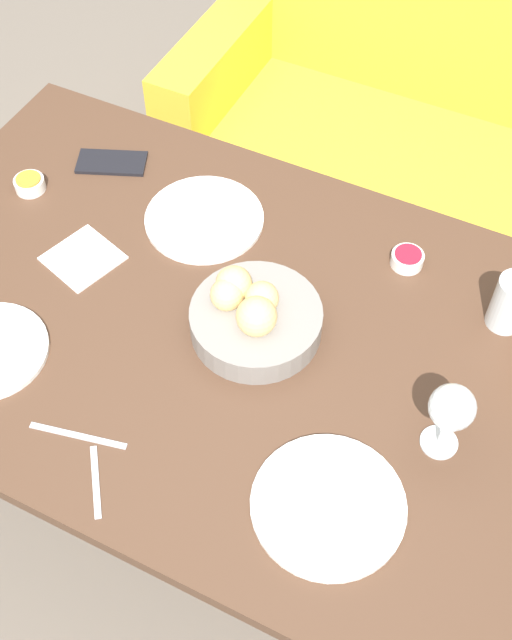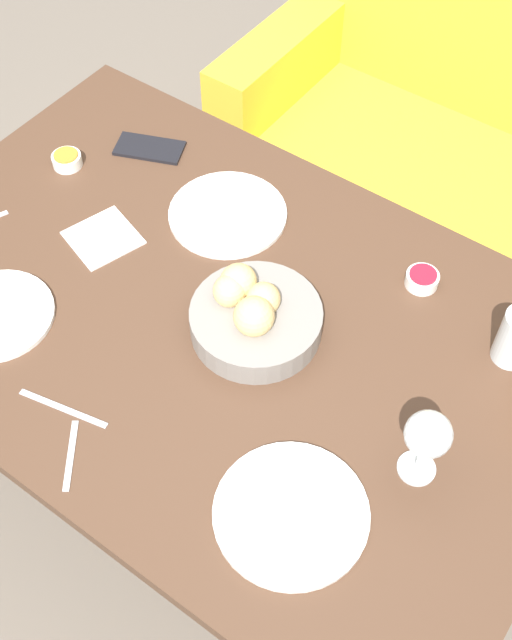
{
  "view_description": "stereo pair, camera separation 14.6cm",
  "coord_description": "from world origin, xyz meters",
  "px_view_note": "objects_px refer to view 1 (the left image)",
  "views": [
    {
      "loc": [
        0.47,
        -0.77,
        1.91
      ],
      "look_at": [
        0.08,
        0.02,
        0.74
      ],
      "focal_mm": 45.0,
      "sensor_mm": 36.0,
      "label": 1
    },
    {
      "loc": [
        0.59,
        -0.69,
        1.91
      ],
      "look_at": [
        0.08,
        0.02,
        0.74
      ],
      "focal_mm": 45.0,
      "sensor_mm": 36.0,
      "label": 2
    }
  ],
  "objects_px": {
    "couch": "(446,163)",
    "jam_bowl_berry": "(407,259)",
    "plate_far_center": "(204,219)",
    "water_tumbler": "(511,303)",
    "bread_basket": "(253,315)",
    "cell_phone": "(112,162)",
    "plate_near_right": "(328,505)",
    "spoon_coffee": "(96,482)",
    "wine_glass": "(452,409)",
    "fork_silver": "(78,436)",
    "napkin": "(83,258)",
    "jam_bowl_honey": "(30,184)"
  },
  "relations": [
    {
      "from": "couch",
      "to": "jam_bowl_berry",
      "type": "bearing_deg",
      "value": -83.12
    },
    {
      "from": "plate_far_center",
      "to": "water_tumbler",
      "type": "distance_m",
      "value": 0.63
    },
    {
      "from": "bread_basket",
      "to": "cell_phone",
      "type": "xyz_separation_m",
      "value": [
        -0.48,
        0.26,
        -0.04
      ]
    },
    {
      "from": "cell_phone",
      "to": "plate_near_right",
      "type": "bearing_deg",
      "value": -35.43
    },
    {
      "from": "plate_far_center",
      "to": "spoon_coffee",
      "type": "height_order",
      "value": "plate_far_center"
    },
    {
      "from": "plate_far_center",
      "to": "cell_phone",
      "type": "distance_m",
      "value": 0.27
    },
    {
      "from": "couch",
      "to": "bread_basket",
      "type": "relative_size",
      "value": 6.22
    },
    {
      "from": "spoon_coffee",
      "to": "wine_glass",
      "type": "bearing_deg",
      "value": 33.34
    },
    {
      "from": "plate_far_center",
      "to": "water_tumbler",
      "type": "xyz_separation_m",
      "value": [
        0.63,
        0.02,
        0.05
      ]
    },
    {
      "from": "bread_basket",
      "to": "fork_silver",
      "type": "relative_size",
      "value": 1.42
    },
    {
      "from": "water_tumbler",
      "to": "spoon_coffee",
      "type": "xyz_separation_m",
      "value": [
        -0.5,
        -0.61,
        -0.06
      ]
    },
    {
      "from": "napkin",
      "to": "cell_phone",
      "type": "xyz_separation_m",
      "value": [
        -0.1,
        0.26,
        0.0
      ]
    },
    {
      "from": "jam_bowl_berry",
      "to": "spoon_coffee",
      "type": "height_order",
      "value": "jam_bowl_berry"
    },
    {
      "from": "plate_far_center",
      "to": "jam_bowl_berry",
      "type": "height_order",
      "value": "jam_bowl_berry"
    },
    {
      "from": "jam_bowl_honey",
      "to": "plate_near_right",
      "type": "bearing_deg",
      "value": -24.24
    },
    {
      "from": "spoon_coffee",
      "to": "napkin",
      "type": "height_order",
      "value": "napkin"
    },
    {
      "from": "plate_far_center",
      "to": "jam_bowl_berry",
      "type": "xyz_separation_m",
      "value": [
        0.41,
        0.07,
        0.01
      ]
    },
    {
      "from": "jam_bowl_berry",
      "to": "fork_silver",
      "type": "xyz_separation_m",
      "value": [
        -0.37,
        -0.61,
        -0.01
      ]
    },
    {
      "from": "jam_bowl_berry",
      "to": "spoon_coffee",
      "type": "relative_size",
      "value": 0.58
    },
    {
      "from": "couch",
      "to": "plate_far_center",
      "type": "distance_m",
      "value": 0.99
    },
    {
      "from": "bread_basket",
      "to": "jam_bowl_honey",
      "type": "height_order",
      "value": "bread_basket"
    },
    {
      "from": "wine_glass",
      "to": "spoon_coffee",
      "type": "relative_size",
      "value": 1.41
    },
    {
      "from": "water_tumbler",
      "to": "fork_silver",
      "type": "xyz_separation_m",
      "value": [
        -0.58,
        -0.55,
        -0.06
      ]
    },
    {
      "from": "water_tumbler",
      "to": "cell_phone",
      "type": "xyz_separation_m",
      "value": [
        -0.89,
        0.04,
        -0.05
      ]
    },
    {
      "from": "jam_bowl_berry",
      "to": "jam_bowl_honey",
      "type": "height_order",
      "value": "same"
    },
    {
      "from": "wine_glass",
      "to": "jam_bowl_berry",
      "type": "height_order",
      "value": "wine_glass"
    },
    {
      "from": "water_tumbler",
      "to": "fork_silver",
      "type": "relative_size",
      "value": 0.66
    },
    {
      "from": "jam_bowl_honey",
      "to": "wine_glass",
      "type": "bearing_deg",
      "value": -11.48
    },
    {
      "from": "napkin",
      "to": "plate_far_center",
      "type": "bearing_deg",
      "value": 50.05
    },
    {
      "from": "plate_near_right",
      "to": "cell_phone",
      "type": "relative_size",
      "value": 1.5
    },
    {
      "from": "wine_glass",
      "to": "spoon_coffee",
      "type": "bearing_deg",
      "value": -146.66
    },
    {
      "from": "plate_far_center",
      "to": "fork_silver",
      "type": "xyz_separation_m",
      "value": [
        0.05,
        -0.54,
        -0.0
      ]
    },
    {
      "from": "plate_far_center",
      "to": "couch",
      "type": "bearing_deg",
      "value": 69.26
    },
    {
      "from": "plate_near_right",
      "to": "wine_glass",
      "type": "xyz_separation_m",
      "value": [
        0.12,
        0.19,
        0.11
      ]
    },
    {
      "from": "bread_basket",
      "to": "wine_glass",
      "type": "bearing_deg",
      "value": -11.27
    },
    {
      "from": "couch",
      "to": "plate_far_center",
      "type": "relative_size",
      "value": 6.14
    },
    {
      "from": "plate_near_right",
      "to": "spoon_coffee",
      "type": "xyz_separation_m",
      "value": [
        -0.36,
        -0.13,
        -0.0
      ]
    },
    {
      "from": "jam_bowl_berry",
      "to": "cell_phone",
      "type": "distance_m",
      "value": 0.68
    },
    {
      "from": "jam_bowl_honey",
      "to": "water_tumbler",
      "type": "bearing_deg",
      "value": 5.67
    },
    {
      "from": "plate_near_right",
      "to": "wine_glass",
      "type": "bearing_deg",
      "value": 56.73
    },
    {
      "from": "plate_near_right",
      "to": "water_tumbler",
      "type": "distance_m",
      "value": 0.51
    },
    {
      "from": "plate_far_center",
      "to": "jam_bowl_berry",
      "type": "distance_m",
      "value": 0.42
    },
    {
      "from": "wine_glass",
      "to": "couch",
      "type": "bearing_deg",
      "value": 103.85
    },
    {
      "from": "couch",
      "to": "spoon_coffee",
      "type": "distance_m",
      "value": 1.51
    },
    {
      "from": "jam_bowl_berry",
      "to": "cell_phone",
      "type": "height_order",
      "value": "jam_bowl_berry"
    },
    {
      "from": "jam_bowl_berry",
      "to": "fork_silver",
      "type": "distance_m",
      "value": 0.71
    },
    {
      "from": "plate_far_center",
      "to": "fork_silver",
      "type": "bearing_deg",
      "value": -84.9
    },
    {
      "from": "couch",
      "to": "plate_near_right",
      "type": "relative_size",
      "value": 6.04
    },
    {
      "from": "jam_bowl_honey",
      "to": "cell_phone",
      "type": "height_order",
      "value": "jam_bowl_honey"
    },
    {
      "from": "plate_far_center",
      "to": "napkin",
      "type": "distance_m",
      "value": 0.26
    }
  ]
}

